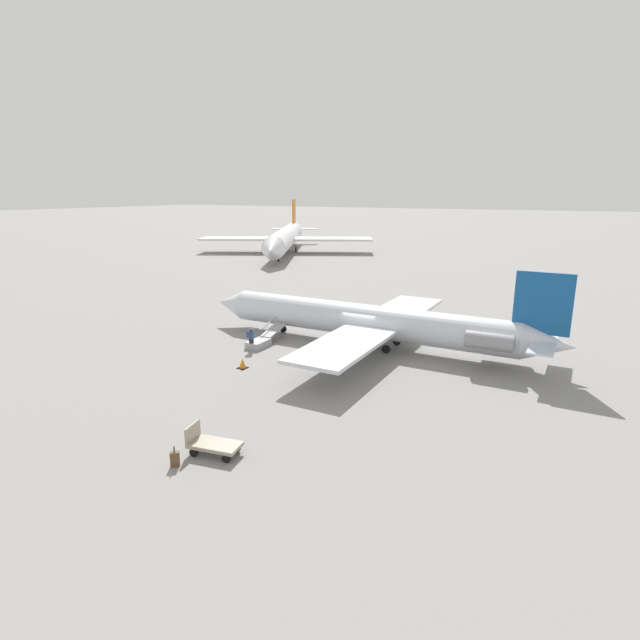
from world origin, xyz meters
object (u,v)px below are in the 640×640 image
at_px(airplane_taxiing_distant, 286,238).
at_px(boarding_stairs, 262,341).
at_px(airplane_main, 375,322).
at_px(luggage_cart, 212,444).
at_px(suitcase, 175,459).
at_px(passenger, 251,336).

distance_m(airplane_taxiing_distant, boarding_stairs, 56.61).
distance_m(airplane_main, boarding_stairs, 8.29).
distance_m(airplane_taxiing_distant, luggage_cart, 71.94).
bearing_deg(boarding_stairs, suitcase, -157.34).
xyz_separation_m(boarding_stairs, luggage_cart, (-7.12, 13.61, 0.10)).
bearing_deg(airplane_taxiing_distant, suitcase, 2.51).
height_order(airplane_taxiing_distant, boarding_stairs, airplane_taxiing_distant).
height_order(airplane_taxiing_distant, passenger, airplane_taxiing_distant).
relative_size(boarding_stairs, passenger, 2.31).
height_order(passenger, suitcase, passenger).
bearing_deg(suitcase, airplane_taxiing_distant, -60.86).
relative_size(airplane_taxiing_distant, passenger, 22.12).
distance_m(passenger, suitcase, 15.36).
distance_m(airplane_taxiing_distant, suitcase, 72.92).
height_order(boarding_stairs, passenger, passenger).
relative_size(airplane_main, boarding_stairs, 6.71).
bearing_deg(airplane_taxiing_distant, luggage_cart, 3.56).
height_order(airplane_main, luggage_cart, airplane_main).
xyz_separation_m(boarding_stairs, suitcase, (-6.46, 15.11, -0.03)).
bearing_deg(boarding_stairs, passenger, 178.16).
distance_m(boarding_stairs, passenger, 1.36).
bearing_deg(airplane_main, luggage_cart, 89.19).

